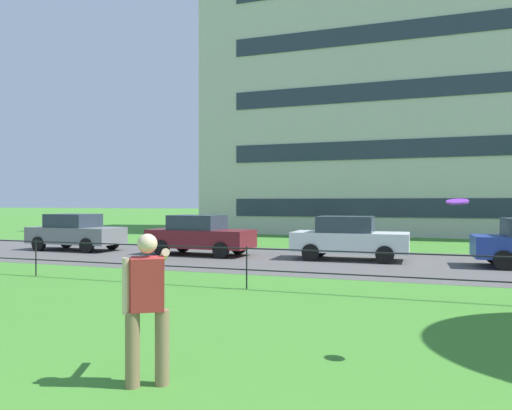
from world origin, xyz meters
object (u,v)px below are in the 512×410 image
car_maroon_far_right (200,235)px  person_thrower (147,304)px  frisbee (457,202)px  car_grey_far_left (75,232)px  car_white_left (349,238)px  apartment_building_background (469,100)px

car_maroon_far_right → person_thrower: bearing=-66.7°
frisbee → car_grey_far_left: frisbee is taller
car_maroon_far_right → car_white_left: (5.68, 0.26, 0.00)m
apartment_building_background → car_maroon_far_right: bearing=-120.8°
person_thrower → car_white_left: (0.26, 12.81, -0.13)m
person_thrower → car_grey_far_left: (-11.24, 12.53, -0.13)m
car_maroon_far_right → car_grey_far_left: bearing=-179.8°
car_grey_far_left → car_white_left: same height
person_thrower → car_maroon_far_right: 13.67m
apartment_building_background → car_grey_far_left: bearing=-132.5°
car_white_left → person_thrower: bearing=-91.2°
person_thrower → frisbee: frisbee is taller
car_white_left → apartment_building_background: size_ratio=0.12×
car_grey_far_left → car_maroon_far_right: (5.82, 0.02, 0.00)m
car_white_left → frisbee: bearing=-74.5°
car_grey_far_left → car_white_left: bearing=1.4°
frisbee → car_white_left: frisbee is taller
person_thrower → car_white_left: bearing=88.8°
person_thrower → car_white_left: size_ratio=0.42×
apartment_building_background → car_white_left: bearing=-106.0°
person_thrower → car_white_left: person_thrower is taller
frisbee → car_grey_far_left: bearing=143.9°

